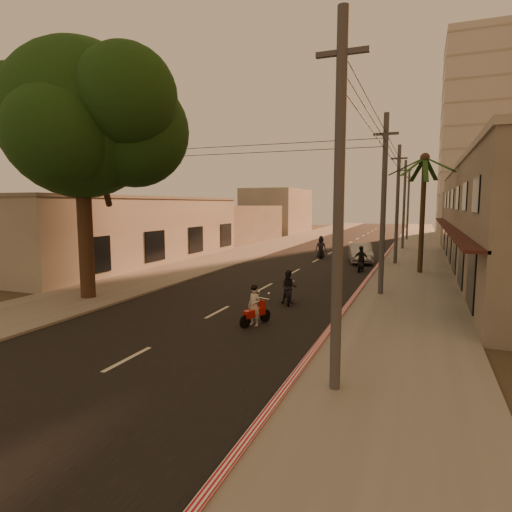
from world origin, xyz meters
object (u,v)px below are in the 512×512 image
object	(u,v)px
scooter_red	(255,307)
scooter_far_a	(321,248)
broadleaf_tree	(89,120)
scooter_mid_a	(289,288)
palm_tree	(425,165)
parked_car	(361,253)
scooter_mid_b	(361,260)

from	to	relation	value
scooter_red	scooter_far_a	world-z (taller)	scooter_far_a
broadleaf_tree	scooter_mid_a	bearing A→B (deg)	15.67
scooter_mid_a	scooter_far_a	bearing A→B (deg)	82.58
scooter_red	scooter_far_a	size ratio (longest dim) A/B	0.85
scooter_far_a	broadleaf_tree	bearing A→B (deg)	-123.45
palm_tree	scooter_mid_a	size ratio (longest dim) A/B	5.02
palm_tree	scooter_far_a	size ratio (longest dim) A/B	4.25
palm_tree	scooter_red	xyz separation A→B (m)	(-5.79, -15.27, -6.42)
parked_car	palm_tree	bearing A→B (deg)	-55.90
scooter_red	parked_car	bearing A→B (deg)	107.21
scooter_red	scooter_mid_b	bearing A→B (deg)	103.55
scooter_mid_a	scooter_mid_b	distance (m)	11.12
palm_tree	scooter_mid_a	distance (m)	14.18
broadleaf_tree	scooter_mid_a	size ratio (longest dim) A/B	7.41
scooter_far_a	parked_car	size ratio (longest dim) A/B	0.40
scooter_red	scooter_mid_a	xyz separation A→B (m)	(0.17, 3.93, 0.02)
scooter_mid_a	scooter_far_a	xyz separation A→B (m)	(-2.39, 17.25, 0.13)
scooter_mid_a	scooter_far_a	size ratio (longest dim) A/B	0.85
palm_tree	parked_car	bearing A→B (deg)	135.97
scooter_mid_a	scooter_far_a	world-z (taller)	scooter_far_a
broadleaf_tree	parked_car	xyz separation A→B (m)	(10.17, 18.15, -7.71)
scooter_mid_b	parked_car	xyz separation A→B (m)	(-0.64, 4.65, -0.04)
broadleaf_tree	palm_tree	distance (m)	20.18
scooter_red	broadleaf_tree	bearing A→B (deg)	-167.95
broadleaf_tree	scooter_mid_a	world-z (taller)	broadleaf_tree
scooter_red	scooter_mid_b	distance (m)	15.04
broadleaf_tree	scooter_mid_a	distance (m)	12.12
palm_tree	broadleaf_tree	bearing A→B (deg)	-136.52
scooter_mid_b	scooter_far_a	distance (m)	7.56
scooter_red	parked_car	world-z (taller)	scooter_red
parked_car	scooter_red	bearing A→B (deg)	-105.81
scooter_far_a	parked_car	world-z (taller)	scooter_far_a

